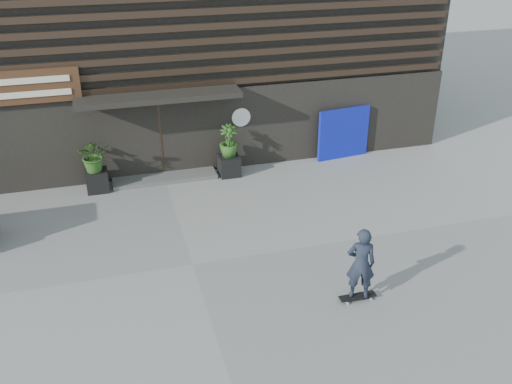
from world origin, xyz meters
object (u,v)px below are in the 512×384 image
object	(u,v)px
planter_pot_right	(229,165)
blue_tarp	(343,133)
skateboarder	(361,264)
planter_pot_left	(97,181)

from	to	relation	value
planter_pot_right	blue_tarp	size ratio (longest dim) A/B	0.35
planter_pot_right	skateboarder	world-z (taller)	skateboarder
planter_pot_left	blue_tarp	distance (m)	7.58
blue_tarp	planter_pot_left	bearing A→B (deg)	175.36
planter_pot_left	planter_pot_right	bearing A→B (deg)	0.00
planter_pot_left	skateboarder	size ratio (longest dim) A/B	0.36
planter_pot_right	blue_tarp	xyz separation A→B (m)	(3.76, 0.30, 0.51)
planter_pot_right	skateboarder	size ratio (longest dim) A/B	0.36
planter_pot_right	planter_pot_left	bearing A→B (deg)	180.00
planter_pot_left	skateboarder	distance (m)	8.24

